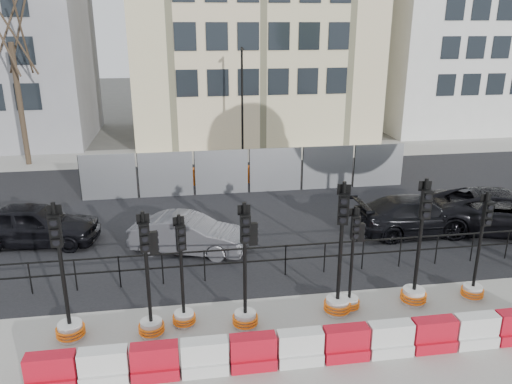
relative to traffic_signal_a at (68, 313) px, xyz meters
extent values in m
plane|color=#51514C|center=(5.74, 1.10, -0.72)|extent=(120.00, 120.00, 0.00)
cube|color=gray|center=(5.74, -1.90, -0.71)|extent=(40.00, 6.00, 0.02)
cube|color=black|center=(5.74, 8.10, -0.71)|extent=(40.00, 14.00, 0.03)
cube|color=gray|center=(5.74, 17.10, -0.71)|extent=(40.00, 4.00, 0.02)
cube|color=silver|center=(22.74, 23.10, 7.28)|extent=(12.00, 9.00, 16.00)
cylinder|color=black|center=(-1.46, 2.30, -0.22)|extent=(0.04, 0.04, 1.00)
cylinder|color=black|center=(-0.26, 2.30, -0.22)|extent=(0.04, 0.04, 1.00)
cylinder|color=black|center=(0.94, 2.30, -0.22)|extent=(0.04, 0.04, 1.00)
cylinder|color=black|center=(2.14, 2.30, -0.22)|extent=(0.04, 0.04, 1.00)
cylinder|color=black|center=(3.34, 2.30, -0.22)|extent=(0.04, 0.04, 1.00)
cylinder|color=black|center=(4.54, 2.30, -0.22)|extent=(0.04, 0.04, 1.00)
cylinder|color=black|center=(5.74, 2.30, -0.22)|extent=(0.04, 0.04, 1.00)
cylinder|color=black|center=(6.94, 2.30, -0.22)|extent=(0.04, 0.04, 1.00)
cylinder|color=black|center=(8.14, 2.30, -0.22)|extent=(0.04, 0.04, 1.00)
cylinder|color=black|center=(9.34, 2.30, -0.22)|extent=(0.04, 0.04, 1.00)
cylinder|color=black|center=(10.54, 2.30, -0.22)|extent=(0.04, 0.04, 1.00)
cylinder|color=black|center=(11.74, 2.30, -0.22)|extent=(0.04, 0.04, 1.00)
cylinder|color=black|center=(12.94, 2.30, -0.22)|extent=(0.04, 0.04, 1.00)
cube|color=black|center=(5.74, 2.30, 0.26)|extent=(18.00, 0.04, 0.04)
cube|color=black|center=(5.74, 2.30, -0.17)|extent=(18.00, 0.04, 0.04)
cube|color=gray|center=(-0.26, 10.10, 0.28)|extent=(2.30, 0.05, 2.00)
cylinder|color=black|center=(-1.41, 10.10, 0.28)|extent=(0.05, 0.05, 2.00)
cube|color=gray|center=(2.14, 10.10, 0.28)|extent=(2.30, 0.05, 2.00)
cylinder|color=black|center=(0.99, 10.10, 0.28)|extent=(0.05, 0.05, 2.00)
cube|color=gray|center=(4.54, 10.10, 0.28)|extent=(2.30, 0.05, 2.00)
cylinder|color=black|center=(3.39, 10.10, 0.28)|extent=(0.05, 0.05, 2.00)
cube|color=gray|center=(6.94, 10.10, 0.28)|extent=(2.30, 0.05, 2.00)
cylinder|color=black|center=(5.79, 10.10, 0.28)|extent=(0.05, 0.05, 2.00)
cube|color=gray|center=(9.34, 10.10, 0.28)|extent=(2.30, 0.05, 2.00)
cylinder|color=black|center=(8.19, 10.10, 0.28)|extent=(0.05, 0.05, 2.00)
cube|color=gray|center=(11.74, 10.10, 0.28)|extent=(2.30, 0.05, 2.00)
cylinder|color=black|center=(10.59, 10.10, 0.28)|extent=(0.05, 0.05, 2.00)
cube|color=orange|center=(1.74, 11.60, -0.32)|extent=(1.00, 0.40, 0.80)
cube|color=orange|center=(3.74, 11.60, -0.32)|extent=(1.00, 0.40, 0.80)
cube|color=orange|center=(5.74, 11.60, -0.32)|extent=(1.00, 0.40, 0.80)
cube|color=orange|center=(7.74, 11.60, -0.32)|extent=(1.00, 0.40, 0.80)
cube|color=orange|center=(9.74, 11.60, -0.32)|extent=(1.00, 0.40, 0.80)
cube|color=orange|center=(11.74, 11.60, -0.32)|extent=(1.00, 0.40, 0.80)
cylinder|color=black|center=(6.24, 16.10, 2.28)|extent=(0.12, 0.12, 6.00)
cube|color=black|center=(6.24, 15.85, 5.18)|extent=(0.12, 0.50, 0.12)
cylinder|color=#473828|center=(-5.26, 16.60, 2.43)|extent=(0.28, 0.28, 6.30)
cube|color=red|center=(-0.04, -1.70, -0.57)|extent=(1.00, 0.50, 0.30)
cube|color=red|center=(-0.04, -1.70, -0.17)|extent=(1.00, 0.35, 0.50)
cube|color=white|center=(1.01, -1.70, -0.57)|extent=(1.00, 0.50, 0.30)
cube|color=white|center=(1.01, -1.70, -0.17)|extent=(1.00, 0.35, 0.50)
cube|color=red|center=(2.06, -1.70, -0.57)|extent=(1.00, 0.50, 0.30)
cube|color=red|center=(2.06, -1.70, -0.17)|extent=(1.00, 0.35, 0.50)
cube|color=white|center=(3.11, -1.70, -0.57)|extent=(1.00, 0.50, 0.30)
cube|color=white|center=(3.11, -1.70, -0.17)|extent=(1.00, 0.35, 0.50)
cube|color=red|center=(4.16, -1.70, -0.57)|extent=(1.00, 0.50, 0.30)
cube|color=red|center=(4.16, -1.70, -0.17)|extent=(1.00, 0.35, 0.50)
cube|color=white|center=(5.21, -1.70, -0.57)|extent=(1.00, 0.50, 0.30)
cube|color=white|center=(5.21, -1.70, -0.17)|extent=(1.00, 0.35, 0.50)
cube|color=red|center=(6.26, -1.70, -0.57)|extent=(1.00, 0.50, 0.30)
cube|color=red|center=(6.26, -1.70, -0.17)|extent=(1.00, 0.35, 0.50)
cube|color=white|center=(7.31, -1.70, -0.57)|extent=(1.00, 0.50, 0.30)
cube|color=white|center=(7.31, -1.70, -0.17)|extent=(1.00, 0.35, 0.50)
cube|color=red|center=(8.36, -1.70, -0.57)|extent=(1.00, 0.50, 0.30)
cube|color=red|center=(8.36, -1.70, -0.17)|extent=(1.00, 0.35, 0.50)
cube|color=white|center=(9.41, -1.70, -0.57)|extent=(1.00, 0.50, 0.30)
cube|color=white|center=(9.41, -1.70, -0.17)|extent=(1.00, 0.35, 0.50)
cylinder|color=white|center=(0.00, 0.02, -0.51)|extent=(0.57, 0.57, 0.42)
torus|color=orange|center=(0.00, 0.02, -0.59)|extent=(0.69, 0.69, 0.05)
torus|color=orange|center=(0.00, 0.02, -0.51)|extent=(0.69, 0.69, 0.05)
torus|color=orange|center=(0.00, 0.02, -0.42)|extent=(0.69, 0.69, 0.05)
cylinder|color=black|center=(0.00, 0.02, 1.18)|extent=(0.10, 0.10, 3.17)
cube|color=black|center=(0.01, -0.11, 2.13)|extent=(0.26, 0.16, 0.74)
cylinder|color=black|center=(0.01, -0.20, 1.90)|extent=(0.16, 0.06, 0.16)
cylinder|color=black|center=(0.01, -0.20, 2.13)|extent=(0.16, 0.06, 0.16)
cylinder|color=black|center=(0.01, -0.20, 2.37)|extent=(0.16, 0.06, 0.16)
cube|color=black|center=(0.00, 0.08, 2.56)|extent=(0.32, 0.05, 0.25)
cylinder|color=white|center=(1.91, -0.13, -0.53)|extent=(0.53, 0.53, 0.39)
torus|color=orange|center=(1.91, -0.13, -0.60)|extent=(0.63, 0.63, 0.05)
torus|color=orange|center=(1.91, -0.13, -0.53)|extent=(0.63, 0.63, 0.05)
torus|color=orange|center=(1.91, -0.13, -0.45)|extent=(0.63, 0.63, 0.05)
cylinder|color=black|center=(1.91, -0.13, 1.03)|extent=(0.09, 0.09, 2.92)
cube|color=black|center=(1.92, -0.24, 1.91)|extent=(0.25, 0.16, 0.68)
cylinder|color=black|center=(1.93, -0.32, 1.69)|extent=(0.15, 0.07, 0.15)
cylinder|color=black|center=(1.93, -0.32, 1.91)|extent=(0.15, 0.07, 0.15)
cylinder|color=black|center=(1.93, -0.32, 2.12)|extent=(0.15, 0.07, 0.15)
cube|color=black|center=(1.90, -0.07, 2.30)|extent=(0.29, 0.06, 0.23)
cube|color=black|center=(2.10, -0.10, 1.71)|extent=(0.21, 0.15, 0.54)
cylinder|color=white|center=(2.70, 0.18, -0.54)|extent=(0.49, 0.49, 0.36)
torus|color=orange|center=(2.70, 0.18, -0.61)|extent=(0.59, 0.59, 0.05)
torus|color=orange|center=(2.70, 0.18, -0.54)|extent=(0.59, 0.59, 0.05)
torus|color=orange|center=(2.70, 0.18, -0.47)|extent=(0.59, 0.59, 0.05)
cylinder|color=black|center=(2.70, 0.18, 0.90)|extent=(0.08, 0.08, 2.70)
cube|color=black|center=(2.72, 0.07, 1.71)|extent=(0.24, 0.18, 0.63)
cylinder|color=black|center=(2.74, 0.00, 1.51)|extent=(0.14, 0.08, 0.14)
cylinder|color=black|center=(2.74, 0.00, 1.71)|extent=(0.14, 0.08, 0.14)
cylinder|color=black|center=(2.74, 0.00, 1.91)|extent=(0.14, 0.08, 0.14)
cube|color=black|center=(2.68, 0.23, 2.07)|extent=(0.27, 0.09, 0.22)
cylinder|color=white|center=(4.20, -0.13, -0.52)|extent=(0.54, 0.54, 0.40)
torus|color=orange|center=(4.20, -0.13, -0.60)|extent=(0.65, 0.65, 0.05)
torus|color=orange|center=(4.20, -0.13, -0.52)|extent=(0.65, 0.65, 0.05)
torus|color=orange|center=(4.20, -0.13, -0.44)|extent=(0.65, 0.65, 0.05)
cylinder|color=black|center=(4.20, -0.13, 1.08)|extent=(0.09, 0.09, 3.00)
cube|color=black|center=(4.20, -0.25, 1.98)|extent=(0.24, 0.15, 0.70)
cylinder|color=black|center=(4.21, -0.33, 1.76)|extent=(0.15, 0.06, 0.15)
cylinder|color=black|center=(4.21, -0.33, 1.98)|extent=(0.15, 0.06, 0.15)
cylinder|color=black|center=(4.21, -0.33, 2.20)|extent=(0.15, 0.06, 0.15)
cube|color=black|center=(4.20, -0.07, 2.38)|extent=(0.30, 0.04, 0.24)
cube|color=black|center=(4.40, -0.12, 1.78)|extent=(0.20, 0.14, 0.55)
cylinder|color=white|center=(6.65, 0.10, -0.50)|extent=(0.59, 0.59, 0.44)
torus|color=orange|center=(6.65, 0.10, -0.59)|extent=(0.71, 0.71, 0.05)
torus|color=orange|center=(6.65, 0.10, -0.50)|extent=(0.71, 0.71, 0.05)
torus|color=orange|center=(6.65, 0.10, -0.41)|extent=(0.71, 0.71, 0.05)
cylinder|color=black|center=(6.65, 0.10, 1.25)|extent=(0.10, 0.10, 3.28)
cube|color=black|center=(6.61, -0.02, 2.23)|extent=(0.29, 0.22, 0.77)
cylinder|color=black|center=(6.59, -0.11, 1.99)|extent=(0.17, 0.10, 0.16)
cylinder|color=black|center=(6.59, -0.11, 2.23)|extent=(0.17, 0.10, 0.16)
cylinder|color=black|center=(6.59, -0.11, 2.47)|extent=(0.17, 0.10, 0.16)
cube|color=black|center=(6.67, 0.17, 2.67)|extent=(0.32, 0.12, 0.26)
cylinder|color=white|center=(7.01, 0.24, -0.54)|extent=(0.48, 0.48, 0.35)
torus|color=orange|center=(7.01, 0.24, -0.61)|extent=(0.57, 0.57, 0.04)
torus|color=orange|center=(7.01, 0.24, -0.54)|extent=(0.57, 0.57, 0.04)
torus|color=orange|center=(7.01, 0.24, -0.47)|extent=(0.57, 0.57, 0.04)
cylinder|color=black|center=(7.01, 0.24, 0.87)|extent=(0.08, 0.08, 2.64)
cube|color=black|center=(7.01, 0.14, 1.66)|extent=(0.21, 0.13, 0.62)
cylinder|color=black|center=(7.01, 0.07, 1.47)|extent=(0.13, 0.05, 0.13)
cylinder|color=black|center=(7.01, 0.07, 1.66)|extent=(0.13, 0.05, 0.13)
cylinder|color=black|center=(7.01, 0.07, 1.85)|extent=(0.13, 0.05, 0.13)
cube|color=black|center=(7.02, 0.30, 2.01)|extent=(0.27, 0.03, 0.21)
cube|color=black|center=(7.19, 0.24, 1.48)|extent=(0.18, 0.12, 0.48)
cylinder|color=white|center=(8.83, 0.26, -0.51)|extent=(0.58, 0.58, 0.43)
torus|color=orange|center=(8.83, 0.26, -0.59)|extent=(0.70, 0.70, 0.05)
torus|color=orange|center=(8.83, 0.26, -0.51)|extent=(0.70, 0.70, 0.05)
torus|color=orange|center=(8.83, 0.26, -0.42)|extent=(0.70, 0.70, 0.05)
cylinder|color=black|center=(8.83, 0.26, 1.21)|extent=(0.10, 0.10, 3.21)
cube|color=black|center=(8.81, 0.13, 2.17)|extent=(0.27, 0.18, 0.75)
cylinder|color=black|center=(8.80, 0.05, 1.94)|extent=(0.17, 0.07, 0.16)
cylinder|color=black|center=(8.80, 0.05, 2.17)|extent=(0.17, 0.07, 0.16)
cylinder|color=black|center=(8.80, 0.05, 2.41)|extent=(0.17, 0.07, 0.16)
cube|color=black|center=(8.84, 0.33, 2.60)|extent=(0.32, 0.07, 0.26)
cylinder|color=white|center=(10.55, 0.27, -0.53)|extent=(0.51, 0.51, 0.38)
torus|color=orange|center=(10.55, 0.27, -0.61)|extent=(0.61, 0.61, 0.05)
torus|color=orange|center=(10.55, 0.27, -0.53)|extent=(0.61, 0.61, 0.05)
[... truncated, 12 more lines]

